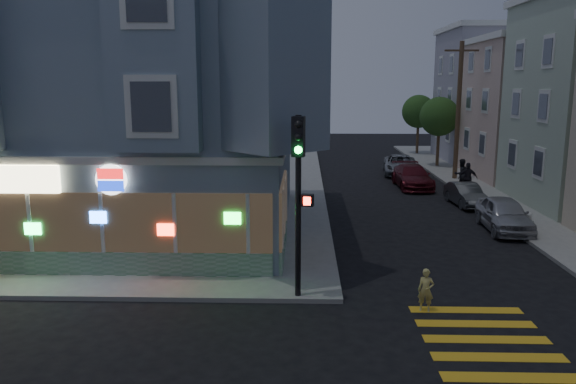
{
  "coord_description": "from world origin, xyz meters",
  "views": [
    {
      "loc": [
        1.82,
        -13.75,
        6.44
      ],
      "look_at": [
        1.23,
        6.42,
        2.53
      ],
      "focal_mm": 35.0,
      "sensor_mm": 36.0,
      "label": 1
    }
  ],
  "objects_px": {
    "street_tree_near": "(439,117)",
    "running_child": "(426,290)",
    "parked_car_b": "(466,195)",
    "parked_car_d": "(400,165)",
    "parked_car_c": "(412,177)",
    "parked_car_a": "(504,214)",
    "street_tree_far": "(419,112)",
    "traffic_signal": "(299,177)",
    "utility_pole": "(458,109)",
    "pedestrian_b": "(468,178)",
    "pedestrian_a": "(461,174)",
    "fire_hydrant": "(529,220)"
  },
  "relations": [
    {
      "from": "pedestrian_a",
      "to": "traffic_signal",
      "type": "relative_size",
      "value": 0.34
    },
    {
      "from": "traffic_signal",
      "to": "parked_car_a",
      "type": "bearing_deg",
      "value": 55.16
    },
    {
      "from": "pedestrian_b",
      "to": "parked_car_a",
      "type": "bearing_deg",
      "value": 94.07
    },
    {
      "from": "street_tree_near",
      "to": "parked_car_a",
      "type": "bearing_deg",
      "value": -94.45
    },
    {
      "from": "running_child",
      "to": "parked_car_c",
      "type": "xyz_separation_m",
      "value": [
        3.28,
        19.55,
        0.09
      ]
    },
    {
      "from": "pedestrian_a",
      "to": "parked_car_c",
      "type": "bearing_deg",
      "value": -42.02
    },
    {
      "from": "utility_pole",
      "to": "parked_car_d",
      "type": "height_order",
      "value": "utility_pole"
    },
    {
      "from": "utility_pole",
      "to": "running_child",
      "type": "bearing_deg",
      "value": -106.58
    },
    {
      "from": "street_tree_far",
      "to": "traffic_signal",
      "type": "relative_size",
      "value": 0.98
    },
    {
      "from": "pedestrian_a",
      "to": "parked_car_d",
      "type": "height_order",
      "value": "pedestrian_a"
    },
    {
      "from": "street_tree_far",
      "to": "parked_car_d",
      "type": "height_order",
      "value": "street_tree_far"
    },
    {
      "from": "parked_car_b",
      "to": "parked_car_d",
      "type": "relative_size",
      "value": 0.73
    },
    {
      "from": "pedestrian_a",
      "to": "parked_car_b",
      "type": "distance_m",
      "value": 4.18
    },
    {
      "from": "street_tree_near",
      "to": "pedestrian_b",
      "type": "distance_m",
      "value": 11.86
    },
    {
      "from": "utility_pole",
      "to": "parked_car_a",
      "type": "height_order",
      "value": "utility_pole"
    },
    {
      "from": "street_tree_far",
      "to": "parked_car_a",
      "type": "height_order",
      "value": "street_tree_far"
    },
    {
      "from": "pedestrian_b",
      "to": "fire_hydrant",
      "type": "relative_size",
      "value": 2.56
    },
    {
      "from": "parked_car_c",
      "to": "running_child",
      "type": "bearing_deg",
      "value": -101.21
    },
    {
      "from": "parked_car_c",
      "to": "traffic_signal",
      "type": "relative_size",
      "value": 0.91
    },
    {
      "from": "parked_car_b",
      "to": "parked_car_d",
      "type": "distance_m",
      "value": 10.55
    },
    {
      "from": "pedestrian_a",
      "to": "fire_hydrant",
      "type": "relative_size",
      "value": 2.59
    },
    {
      "from": "traffic_signal",
      "to": "utility_pole",
      "type": "bearing_deg",
      "value": 76.36
    },
    {
      "from": "traffic_signal",
      "to": "fire_hydrant",
      "type": "distance_m",
      "value": 13.59
    },
    {
      "from": "parked_car_a",
      "to": "parked_car_d",
      "type": "relative_size",
      "value": 0.87
    },
    {
      "from": "fire_hydrant",
      "to": "parked_car_d",
      "type": "bearing_deg",
      "value": 100.99
    },
    {
      "from": "utility_pole",
      "to": "street_tree_near",
      "type": "distance_m",
      "value": 6.06
    },
    {
      "from": "running_child",
      "to": "fire_hydrant",
      "type": "height_order",
      "value": "running_child"
    },
    {
      "from": "pedestrian_b",
      "to": "parked_car_a",
      "type": "height_order",
      "value": "pedestrian_b"
    },
    {
      "from": "street_tree_near",
      "to": "running_child",
      "type": "xyz_separation_m",
      "value": [
        -6.88,
        -28.43,
        -3.31
      ]
    },
    {
      "from": "pedestrian_b",
      "to": "fire_hydrant",
      "type": "bearing_deg",
      "value": 101.92
    },
    {
      "from": "utility_pole",
      "to": "pedestrian_a",
      "type": "height_order",
      "value": "utility_pole"
    },
    {
      "from": "running_child",
      "to": "pedestrian_a",
      "type": "relative_size",
      "value": 0.68
    },
    {
      "from": "street_tree_near",
      "to": "street_tree_far",
      "type": "relative_size",
      "value": 1.0
    },
    {
      "from": "utility_pole",
      "to": "street_tree_far",
      "type": "bearing_deg",
      "value": 89.18
    },
    {
      "from": "parked_car_b",
      "to": "street_tree_far",
      "type": "bearing_deg",
      "value": 81.03
    },
    {
      "from": "parked_car_d",
      "to": "traffic_signal",
      "type": "relative_size",
      "value": 0.93
    },
    {
      "from": "parked_car_c",
      "to": "parked_car_b",
      "type": "bearing_deg",
      "value": -71.89
    },
    {
      "from": "running_child",
      "to": "parked_car_a",
      "type": "xyz_separation_m",
      "value": [
        5.38,
        9.15,
        0.12
      ]
    },
    {
      "from": "pedestrian_b",
      "to": "parked_car_c",
      "type": "height_order",
      "value": "pedestrian_b"
    },
    {
      "from": "parked_car_b",
      "to": "parked_car_c",
      "type": "xyz_separation_m",
      "value": [
        -1.87,
        5.2,
        0.11
      ]
    },
    {
      "from": "parked_car_b",
      "to": "traffic_signal",
      "type": "distance_m",
      "value": 16.65
    },
    {
      "from": "running_child",
      "to": "traffic_signal",
      "type": "xyz_separation_m",
      "value": [
        -3.65,
        0.59,
        3.19
      ]
    },
    {
      "from": "parked_car_b",
      "to": "parked_car_d",
      "type": "bearing_deg",
      "value": 95.04
    },
    {
      "from": "utility_pole",
      "to": "pedestrian_b",
      "type": "height_order",
      "value": "utility_pole"
    },
    {
      "from": "running_child",
      "to": "parked_car_d",
      "type": "distance_m",
      "value": 24.99
    },
    {
      "from": "parked_car_a",
      "to": "parked_car_c",
      "type": "relative_size",
      "value": 0.89
    },
    {
      "from": "utility_pole",
      "to": "fire_hydrant",
      "type": "bearing_deg",
      "value": -90.96
    },
    {
      "from": "traffic_signal",
      "to": "street_tree_far",
      "type": "bearing_deg",
      "value": 85.31
    },
    {
      "from": "street_tree_near",
      "to": "parked_car_a",
      "type": "xyz_separation_m",
      "value": [
        -1.5,
        -19.27,
        -3.19
      ]
    },
    {
      "from": "parked_car_a",
      "to": "fire_hydrant",
      "type": "height_order",
      "value": "parked_car_a"
    }
  ]
}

